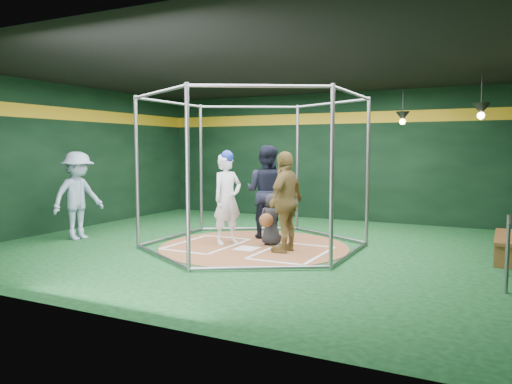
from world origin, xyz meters
The scene contains 15 objects.
room_shell centered at (0.00, 0.01, 1.75)m, with size 10.10×9.10×3.53m.
clay_disc centered at (0.00, 0.00, 0.01)m, with size 3.80×3.80×0.01m, color #945B36.
home_plate centered at (0.00, -0.30, 0.02)m, with size 0.43×0.43×0.01m, color white.
batter_box_left centered at (-0.95, -0.25, 0.02)m, with size 1.17×1.77×0.01m.
batter_box_right centered at (0.95, -0.25, 0.02)m, with size 1.17×1.77×0.01m.
batting_cage centered at (0.00, 0.00, 1.50)m, with size 4.05×4.67×3.00m.
pendant_lamp_near centered at (2.20, 3.60, 2.74)m, with size 0.34×0.34×0.90m.
pendant_lamp_far centered at (4.00, 2.00, 2.74)m, with size 0.34×0.34×0.90m.
batter_figure centered at (-0.62, 0.01, 0.97)m, with size 0.68×0.80×1.92m.
visitor_leopard centered at (0.78, -0.18, 0.97)m, with size 1.12×0.47×1.91m, color #A38946.
catcher_figure centered at (0.25, 0.28, 0.54)m, with size 0.58×0.62×1.05m.
umpire centered at (-0.19, 0.99, 1.03)m, with size 0.99×0.77×2.03m, color black.
bystander_blue centered at (-3.80, -0.96, 0.95)m, with size 1.23×0.71×1.90m, color #8EA3BC.
dugout_bench centered at (4.63, 1.01, 0.51)m, with size 0.40×1.72×1.00m.
steel_railing centered at (4.55, -0.80, 0.64)m, with size 0.05×1.11×0.96m.
Camera 1 is at (4.49, -8.83, 1.97)m, focal length 35.00 mm.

